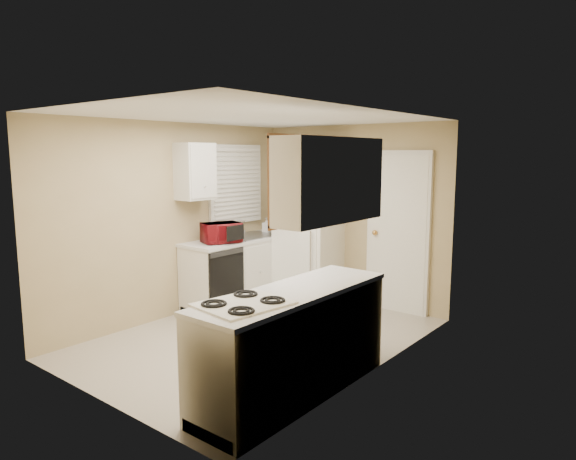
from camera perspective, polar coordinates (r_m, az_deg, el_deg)
The scene contains 19 objects.
floor at distance 5.80m, azimuth -3.16°, elevation -11.89°, with size 3.80×3.80×0.00m, color beige.
ceiling at distance 5.45m, azimuth -3.37°, elevation 12.49°, with size 3.80×3.80×0.00m, color white.
wall_left at distance 6.51m, azimuth -12.47°, elevation 1.06°, with size 3.80×3.80×0.00m, color tan.
wall_right at distance 4.69m, azimuth 9.58°, elevation -1.66°, with size 3.80×3.80×0.00m, color tan.
wall_back at distance 7.01m, azimuth 7.17°, elevation 1.71°, with size 2.80×2.80×0.00m, color tan.
wall_front at distance 4.30m, azimuth -20.45°, elevation -3.01°, with size 2.80×2.80×0.00m, color tan.
left_counter at distance 7.02m, azimuth -4.99°, elevation -4.46°, with size 0.60×1.80×0.90m, color silver.
dishwasher at distance 6.40m, azimuth -6.83°, elevation -5.39°, with size 0.03×0.58×0.72m, color black.
sink at distance 7.05m, azimuth -4.19°, elevation -1.00°, with size 0.54×0.74×0.16m, color gray.
microwave at distance 6.53m, azimuth -7.44°, elevation -0.11°, with size 0.26×0.46×0.31m, color maroon.
soap_bottle at distance 7.35m, azimuth -2.41°, elevation 0.51°, with size 0.09×0.10×0.21m, color silver.
window_blinds at distance 7.15m, azimuth -5.79°, elevation 5.08°, with size 0.10×0.98×1.08m, color silver.
upper_cabinet_left at distance 6.49m, azimuth -10.28°, elevation 6.42°, with size 0.30×0.45×0.70m, color silver.
refrigerator at distance 7.02m, azimuth 2.45°, elevation -0.73°, with size 0.74×0.72×1.79m, color white.
cabinet_over_fridge at distance 7.06m, azimuth 3.85°, elevation 8.31°, with size 0.70×0.30×0.40m, color silver.
interior_door at distance 6.67m, azimuth 12.09°, elevation -0.32°, with size 0.86×0.06×2.08m, color white.
right_counter at distance 4.40m, azimuth 0.62°, elevation -12.35°, with size 0.60×2.00×0.90m, color silver.
stove at distance 4.06m, azimuth -4.86°, elevation -15.17°, with size 0.52×0.64×0.78m, color white.
upper_cabinet_right at distance 4.28m, azimuth 4.73°, elevation 5.55°, with size 0.30×1.20×0.70m, color silver.
Camera 1 is at (3.64, -4.04, 2.01)m, focal length 32.00 mm.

